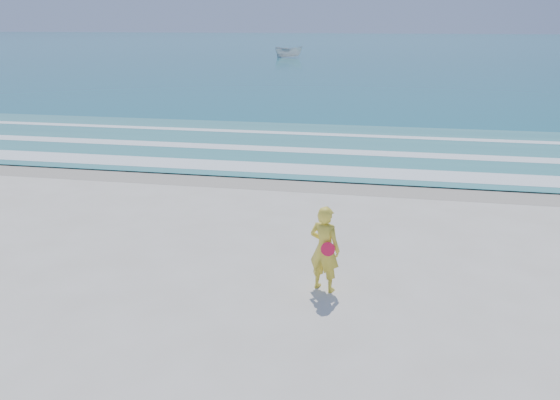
# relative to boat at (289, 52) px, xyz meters

# --- Properties ---
(ground) EXTENTS (400.00, 400.00, 0.00)m
(ground) POSITION_rel_boat_xyz_m (10.55, -67.86, -0.79)
(ground) COLOR silver
(ground) RESTS_ON ground
(wet_sand) EXTENTS (400.00, 2.40, 0.00)m
(wet_sand) POSITION_rel_boat_xyz_m (10.55, -58.86, -0.79)
(wet_sand) COLOR #B2A893
(wet_sand) RESTS_ON ground
(ocean) EXTENTS (400.00, 190.00, 0.04)m
(ocean) POSITION_rel_boat_xyz_m (10.55, 37.14, -0.77)
(ocean) COLOR #19727F
(ocean) RESTS_ON ground
(shallow) EXTENTS (400.00, 10.00, 0.01)m
(shallow) POSITION_rel_boat_xyz_m (10.55, -53.86, -0.74)
(shallow) COLOR #59B7AD
(shallow) RESTS_ON ocean
(foam_near) EXTENTS (400.00, 1.40, 0.01)m
(foam_near) POSITION_rel_boat_xyz_m (10.55, -57.56, -0.74)
(foam_near) COLOR white
(foam_near) RESTS_ON shallow
(foam_mid) EXTENTS (400.00, 0.90, 0.01)m
(foam_mid) POSITION_rel_boat_xyz_m (10.55, -54.66, -0.74)
(foam_mid) COLOR white
(foam_mid) RESTS_ON shallow
(foam_far) EXTENTS (400.00, 0.60, 0.01)m
(foam_far) POSITION_rel_boat_xyz_m (10.55, -51.36, -0.74)
(foam_far) COLOR white
(foam_far) RESTS_ON shallow
(boat) EXTENTS (4.04, 1.95, 1.50)m
(boat) POSITION_rel_boat_xyz_m (0.00, 0.00, 0.00)
(boat) COLOR silver
(boat) RESTS_ON ocean
(woman) EXTENTS (0.74, 0.62, 1.73)m
(woman) POSITION_rel_boat_xyz_m (12.06, -66.21, 0.07)
(woman) COLOR yellow
(woman) RESTS_ON ground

